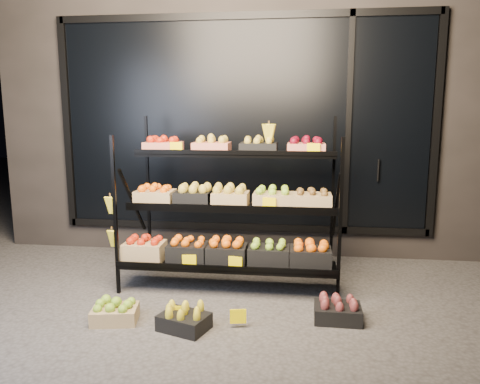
# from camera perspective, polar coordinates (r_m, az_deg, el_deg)

# --- Properties ---
(ground) EXTENTS (24.00, 24.00, 0.00)m
(ground) POSITION_cam_1_polar(r_m,az_deg,el_deg) (4.29, -2.26, -13.75)
(ground) COLOR #514F4C
(ground) RESTS_ON ground
(building) EXTENTS (6.00, 2.08, 3.50)m
(building) POSITION_cam_1_polar(r_m,az_deg,el_deg) (6.49, 1.44, 10.19)
(building) COLOR #2D2826
(building) RESTS_ON ground
(display_rack) EXTENTS (2.18, 1.02, 1.70)m
(display_rack) POSITION_cam_1_polar(r_m,az_deg,el_deg) (4.61, -1.30, -1.74)
(display_rack) COLOR black
(display_rack) RESTS_ON ground
(tag_floor_a) EXTENTS (0.13, 0.01, 0.12)m
(tag_floor_a) POSITION_cam_1_polar(r_m,az_deg,el_deg) (3.97, -8.00, -14.91)
(tag_floor_a) COLOR #FFDF00
(tag_floor_a) RESTS_ON ground
(tag_floor_b) EXTENTS (0.13, 0.01, 0.12)m
(tag_floor_b) POSITION_cam_1_polar(r_m,az_deg,el_deg) (3.87, -0.24, -15.46)
(tag_floor_b) COLOR #FFDF00
(tag_floor_b) RESTS_ON ground
(floor_crate_left) EXTENTS (0.40, 0.33, 0.19)m
(floor_crate_left) POSITION_cam_1_polar(r_m,az_deg,el_deg) (4.10, -15.01, -13.89)
(floor_crate_left) COLOR tan
(floor_crate_left) RESTS_ON ground
(floor_crate_midleft) EXTENTS (0.44, 0.38, 0.19)m
(floor_crate_midleft) POSITION_cam_1_polar(r_m,az_deg,el_deg) (3.87, -6.84, -15.09)
(floor_crate_midleft) COLOR black
(floor_crate_midleft) RESTS_ON ground
(floor_crate_right) EXTENTS (0.39, 0.29, 0.20)m
(floor_crate_right) POSITION_cam_1_polar(r_m,az_deg,el_deg) (4.07, 11.82, -13.91)
(floor_crate_right) COLOR black
(floor_crate_right) RESTS_ON ground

